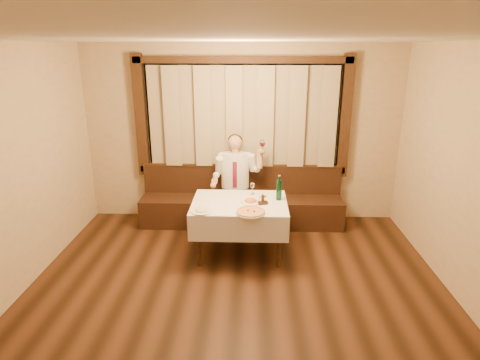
{
  "coord_description": "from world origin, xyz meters",
  "views": [
    {
      "loc": [
        0.17,
        -3.3,
        2.72
      ],
      "look_at": [
        0.0,
        1.9,
        1.0
      ],
      "focal_mm": 30.0,
      "sensor_mm": 36.0,
      "label": 1
    }
  ],
  "objects_px": {
    "green_bottle": "(279,189)",
    "seated_man": "(235,175)",
    "pizza": "(251,212)",
    "dining_table": "(240,209)",
    "pasta_red": "(251,200)",
    "pasta_cream": "(202,209)",
    "banquette": "(242,204)",
    "cruet_caddy": "(263,201)"
  },
  "relations": [
    {
      "from": "banquette",
      "to": "seated_man",
      "type": "height_order",
      "value": "seated_man"
    },
    {
      "from": "pasta_red",
      "to": "cruet_caddy",
      "type": "relative_size",
      "value": 1.97
    },
    {
      "from": "banquette",
      "to": "pasta_red",
      "type": "bearing_deg",
      "value": -81.74
    },
    {
      "from": "seated_man",
      "to": "dining_table",
      "type": "bearing_deg",
      "value": -84.15
    },
    {
      "from": "dining_table",
      "to": "pasta_red",
      "type": "distance_m",
      "value": 0.21
    },
    {
      "from": "seated_man",
      "to": "pasta_red",
      "type": "bearing_deg",
      "value": -75.39
    },
    {
      "from": "dining_table",
      "to": "pizza",
      "type": "xyz_separation_m",
      "value": [
        0.15,
        -0.38,
        0.12
      ]
    },
    {
      "from": "pizza",
      "to": "seated_man",
      "type": "relative_size",
      "value": 0.26
    },
    {
      "from": "cruet_caddy",
      "to": "pasta_cream",
      "type": "bearing_deg",
      "value": -179.48
    },
    {
      "from": "banquette",
      "to": "dining_table",
      "type": "height_order",
      "value": "banquette"
    },
    {
      "from": "green_bottle",
      "to": "pizza",
      "type": "bearing_deg",
      "value": -127.9
    },
    {
      "from": "banquette",
      "to": "cruet_caddy",
      "type": "xyz_separation_m",
      "value": [
        0.31,
        -1.1,
        0.49
      ]
    },
    {
      "from": "pasta_red",
      "to": "pasta_cream",
      "type": "bearing_deg",
      "value": -150.8
    },
    {
      "from": "green_bottle",
      "to": "seated_man",
      "type": "distance_m",
      "value": 1.04
    },
    {
      "from": "pasta_red",
      "to": "pasta_cream",
      "type": "xyz_separation_m",
      "value": [
        -0.61,
        -0.34,
        0.0
      ]
    },
    {
      "from": "dining_table",
      "to": "pasta_cream",
      "type": "distance_m",
      "value": 0.6
    },
    {
      "from": "pasta_red",
      "to": "seated_man",
      "type": "bearing_deg",
      "value": 104.61
    },
    {
      "from": "dining_table",
      "to": "pasta_red",
      "type": "relative_size",
      "value": 4.66
    },
    {
      "from": "banquette",
      "to": "pasta_red",
      "type": "relative_size",
      "value": 11.74
    },
    {
      "from": "banquette",
      "to": "pasta_red",
      "type": "height_order",
      "value": "banquette"
    },
    {
      "from": "dining_table",
      "to": "pasta_red",
      "type": "xyz_separation_m",
      "value": [
        0.15,
        -0.01,
        0.14
      ]
    },
    {
      "from": "banquette",
      "to": "pasta_cream",
      "type": "xyz_separation_m",
      "value": [
        -0.46,
        -1.37,
        0.48
      ]
    },
    {
      "from": "dining_table",
      "to": "pasta_red",
      "type": "bearing_deg",
      "value": -3.05
    },
    {
      "from": "dining_table",
      "to": "seated_man",
      "type": "height_order",
      "value": "seated_man"
    },
    {
      "from": "banquette",
      "to": "green_bottle",
      "type": "relative_size",
      "value": 9.2
    },
    {
      "from": "pizza",
      "to": "seated_man",
      "type": "distance_m",
      "value": 1.34
    },
    {
      "from": "green_bottle",
      "to": "cruet_caddy",
      "type": "distance_m",
      "value": 0.3
    },
    {
      "from": "pizza",
      "to": "seated_man",
      "type": "bearing_deg",
      "value": 100.7
    },
    {
      "from": "banquette",
      "to": "green_bottle",
      "type": "xyz_separation_m",
      "value": [
        0.53,
        -0.92,
        0.59
      ]
    },
    {
      "from": "pizza",
      "to": "green_bottle",
      "type": "xyz_separation_m",
      "value": [
        0.38,
        0.48,
        0.13
      ]
    },
    {
      "from": "pizza",
      "to": "seated_man",
      "type": "xyz_separation_m",
      "value": [
        -0.25,
        1.31,
        0.07
      ]
    },
    {
      "from": "banquette",
      "to": "pasta_cream",
      "type": "relative_size",
      "value": 11.38
    },
    {
      "from": "pizza",
      "to": "banquette",
      "type": "bearing_deg",
      "value": 96.2
    },
    {
      "from": "pizza",
      "to": "dining_table",
      "type": "bearing_deg",
      "value": 111.86
    },
    {
      "from": "cruet_caddy",
      "to": "banquette",
      "type": "bearing_deg",
      "value": 86.65
    },
    {
      "from": "pasta_red",
      "to": "green_bottle",
      "type": "height_order",
      "value": "green_bottle"
    },
    {
      "from": "banquette",
      "to": "dining_table",
      "type": "xyz_separation_m",
      "value": [
        0.0,
        -1.02,
        0.34
      ]
    },
    {
      "from": "cruet_caddy",
      "to": "seated_man",
      "type": "xyz_separation_m",
      "value": [
        -0.41,
        1.01,
        0.04
      ]
    },
    {
      "from": "dining_table",
      "to": "green_bottle",
      "type": "distance_m",
      "value": 0.6
    },
    {
      "from": "dining_table",
      "to": "pasta_cream",
      "type": "xyz_separation_m",
      "value": [
        -0.46,
        -0.35,
        0.14
      ]
    },
    {
      "from": "dining_table",
      "to": "green_bottle",
      "type": "xyz_separation_m",
      "value": [
        0.53,
        0.11,
        0.25
      ]
    },
    {
      "from": "dining_table",
      "to": "pizza",
      "type": "height_order",
      "value": "pizza"
    }
  ]
}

